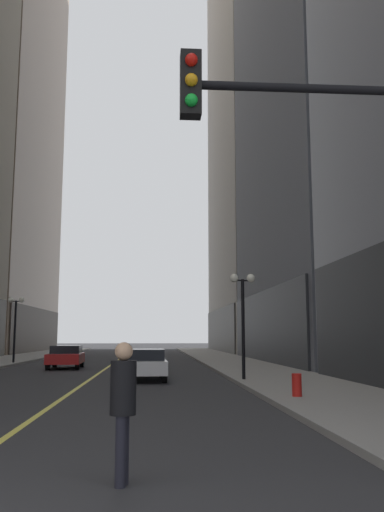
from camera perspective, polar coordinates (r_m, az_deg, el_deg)
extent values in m
plane|color=#2D2D30|center=(38.79, -8.22, -11.06)|extent=(200.00, 200.00, 0.00)
cube|color=gray|center=(39.08, 4.16, -10.99)|extent=(4.50, 78.00, 0.15)
cube|color=#E5D64C|center=(38.79, -8.22, -11.06)|extent=(0.16, 70.00, 0.01)
cube|color=#332A23|center=(65.03, -16.00, -7.50)|extent=(0.50, 24.70, 5.00)
cube|color=#212327|center=(38.95, 7.68, -7.38)|extent=(0.50, 22.80, 5.00)
cube|color=#A8A399|center=(72.92, 8.75, 17.98)|extent=(14.59, 26.00, 68.25)
cube|color=#3A3935|center=(64.13, 3.04, -7.80)|extent=(0.50, 24.70, 5.00)
cube|color=silver|center=(23.91, -5.00, -11.42)|extent=(1.91, 4.49, 0.55)
cube|color=black|center=(23.67, -4.98, -10.30)|extent=(1.66, 2.52, 0.50)
cylinder|color=black|center=(25.49, -6.84, -11.82)|extent=(0.23, 0.64, 0.64)
cylinder|color=black|center=(25.50, -3.20, -11.87)|extent=(0.23, 0.64, 0.64)
cylinder|color=black|center=(22.39, -7.08, -12.31)|extent=(0.23, 0.64, 0.64)
cylinder|color=black|center=(22.39, -2.92, -12.36)|extent=(0.23, 0.64, 0.64)
cube|color=#B21919|center=(32.88, -13.09, -10.40)|extent=(2.02, 4.14, 0.55)
cube|color=black|center=(33.06, -13.02, -9.56)|extent=(1.73, 2.35, 0.50)
cylinder|color=black|center=(31.39, -11.91, -11.04)|extent=(0.25, 0.65, 0.64)
cylinder|color=black|center=(31.58, -14.89, -10.93)|extent=(0.25, 0.65, 0.64)
cylinder|color=black|center=(34.23, -11.46, -10.82)|extent=(0.25, 0.65, 0.64)
cylinder|color=black|center=(34.40, -14.19, -10.72)|extent=(0.25, 0.65, 0.64)
cylinder|color=black|center=(7.51, -7.19, -19.43)|extent=(0.14, 0.14, 0.87)
cylinder|color=black|center=(7.35, -7.50, -19.65)|extent=(0.14, 0.14, 0.87)
cylinder|color=black|center=(7.32, -7.22, -13.52)|extent=(0.40, 0.40, 0.69)
sphere|color=tan|center=(7.29, -7.16, -9.89)|extent=(0.24, 0.24, 0.24)
cylinder|color=black|center=(7.85, 12.11, 16.80)|extent=(3.20, 0.12, 0.12)
cube|color=black|center=(7.59, -0.14, 17.53)|extent=(0.28, 0.24, 0.90)
sphere|color=red|center=(7.59, -0.07, 19.89)|extent=(0.17, 0.17, 0.17)
sphere|color=orange|center=(7.47, -0.07, 17.99)|extent=(0.17, 0.17, 0.17)
sphere|color=green|center=(7.35, -0.07, 16.04)|extent=(0.17, 0.17, 0.17)
cylinder|color=black|center=(38.02, -18.10, -7.63)|extent=(0.14, 0.14, 4.20)
cylinder|color=black|center=(38.08, -17.96, -4.55)|extent=(0.80, 0.06, 0.06)
sphere|color=white|center=(38.18, -18.46, -4.38)|extent=(0.36, 0.36, 0.36)
sphere|color=white|center=(38.01, -17.44, -4.41)|extent=(0.36, 0.36, 0.36)
cylinder|color=black|center=(22.51, 5.39, -7.78)|extent=(0.14, 0.14, 4.20)
cylinder|color=black|center=(22.62, 5.32, -2.58)|extent=(0.80, 0.06, 0.06)
sphere|color=white|center=(22.58, 4.43, -2.32)|extent=(0.36, 0.36, 0.36)
sphere|color=white|center=(22.69, 6.19, -2.33)|extent=(0.36, 0.36, 0.36)
cylinder|color=red|center=(16.45, 10.94, -13.39)|extent=(0.28, 0.28, 0.80)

